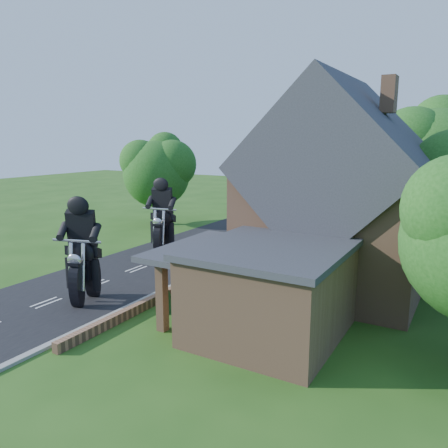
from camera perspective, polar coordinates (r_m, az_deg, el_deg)
The scene contains 17 objects.
ground at distance 23.32m, azimuth -16.32°, elevation -7.54°, with size 120.00×120.00×0.00m, color #244E16.
road at distance 23.32m, azimuth -16.32°, elevation -7.52°, with size 7.00×80.00×0.02m, color black.
kerb at distance 20.91m, azimuth -9.32°, elevation -9.24°, with size 0.30×80.00×0.12m, color gray.
garden_wall at distance 24.38m, azimuth -0.62°, elevation -5.77°, with size 0.30×22.00×0.40m, color #986B4D.
house at distance 22.00m, azimuth 14.74°, elevation 3.07°, with size 9.54×8.64×10.24m.
annex at distance 16.55m, azimuth 5.70°, elevation -8.41°, with size 7.05×5.94×3.44m.
tree_behind_house at distance 31.25m, azimuth 26.66°, elevation 8.02°, with size 7.81×7.20×10.08m.
tree_behind_left at distance 33.19m, azimuth 16.22°, elevation 8.00°, with size 6.94×6.40×9.16m.
tree_far_road at distance 37.28m, azimuth -8.26°, elevation 7.24°, with size 6.08×5.60×7.84m.
shrub_a at distance 19.04m, azimuth -7.42°, elevation -9.68°, with size 0.90×0.90×1.10m, color #12381A.
shrub_b at distance 20.95m, azimuth -3.21°, elevation -7.64°, with size 0.90×0.90×1.10m, color #12381A.
shrub_c at distance 22.97m, azimuth 0.24°, elevation -5.92°, with size 0.90×0.90×1.10m, color #12381A.
shrub_d at distance 27.26m, azimuth 5.51°, elevation -3.24°, with size 0.90×0.90×1.10m, color #12381A.
shrub_e at distance 29.48m, azimuth 7.56°, elevation -2.18°, with size 0.90×0.90×1.10m, color #12381A.
shrub_f at distance 31.75m, azimuth 9.31°, elevation -1.27°, with size 0.90×0.90×1.10m, color #12381A.
motorcycle_lead at distance 20.78m, azimuth -17.66°, elevation -7.81°, with size 0.39×1.56×1.45m, color black, non-canonical shape.
motorcycle_follow at distance 28.23m, azimuth -7.88°, elevation -2.41°, with size 0.40×1.57×1.46m, color black, non-canonical shape.
Camera 1 is at (16.28, -15.02, 7.28)m, focal length 35.00 mm.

